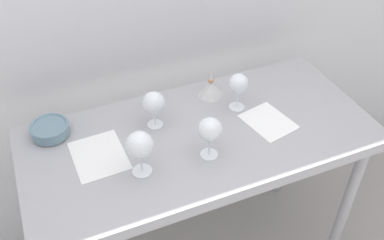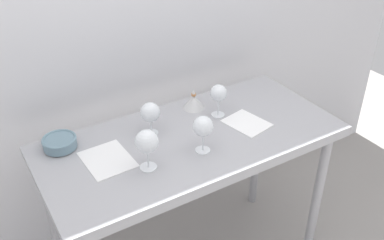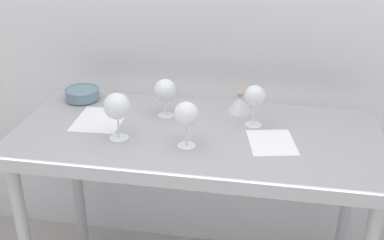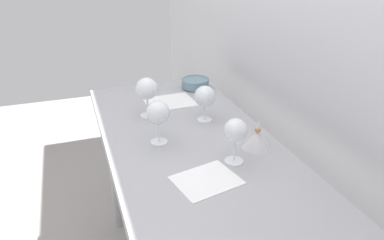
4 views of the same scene
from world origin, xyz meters
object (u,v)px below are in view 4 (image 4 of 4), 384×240
object	(u,v)px
tasting_sheet_lower	(170,102)
wine_glass_near_left	(147,90)
wine_glass_far_right	(236,132)
tasting_sheet_upper	(206,180)
decanter_funnel	(257,139)
wine_glass_far_left	(205,97)
wine_glass_near_center	(158,113)
tasting_bowl	(195,83)

from	to	relation	value
tasting_sheet_lower	wine_glass_near_left	bearing A→B (deg)	-49.88
wine_glass_far_right	tasting_sheet_upper	distance (m)	0.20
wine_glass_near_left	decanter_funnel	xyz separation A→B (m)	(0.42, 0.33, -0.09)
wine_glass_far_left	tasting_sheet_upper	size ratio (longest dim) A/B	0.79
wine_glass_near_center	tasting_sheet_upper	bearing A→B (deg)	14.88
wine_glass_far_left	wine_glass_near_left	bearing A→B (deg)	-119.48
wine_glass_far_right	wine_glass_near_center	distance (m)	0.31
wine_glass_near_left	tasting_sheet_lower	distance (m)	0.23
tasting_sheet_upper	wine_glass_near_left	bearing A→B (deg)	174.66
wine_glass_near_left	tasting_bowl	world-z (taller)	wine_glass_near_left
tasting_sheet_upper	tasting_bowl	xyz separation A→B (m)	(-0.83, 0.26, 0.03)
tasting_sheet_upper	tasting_sheet_lower	size ratio (longest dim) A/B	0.87
tasting_sheet_upper	tasting_bowl	distance (m)	0.87
tasting_sheet_lower	tasting_bowl	size ratio (longest dim) A/B	1.54
tasting_sheet_upper	tasting_sheet_lower	xyz separation A→B (m)	(-0.69, 0.07, 0.00)
wine_glass_far_left	tasting_sheet_upper	xyz separation A→B (m)	(0.43, -0.16, -0.11)
wine_glass_near_left	tasting_bowl	bearing A→B (deg)	129.82
wine_glass_near_center	tasting_bowl	distance (m)	0.64
tasting_sheet_lower	tasting_sheet_upper	bearing A→B (deg)	-8.33
tasting_sheet_lower	wine_glass_near_center	bearing A→B (deg)	-24.12
tasting_bowl	tasting_sheet_upper	bearing A→B (deg)	-17.42
wine_glass_far_left	tasting_bowl	distance (m)	0.42
wine_glass_near_center	decanter_funnel	xyz separation A→B (m)	(0.16, 0.34, -0.09)
wine_glass_near_left	tasting_sheet_upper	size ratio (longest dim) A/B	0.89
wine_glass_far_left	tasting_bowl	xyz separation A→B (m)	(-0.40, 0.10, -0.08)
decanter_funnel	tasting_sheet_upper	bearing A→B (deg)	-61.49
wine_glass_near_center	tasting_bowl	bearing A→B (deg)	147.15
tasting_sheet_upper	tasting_sheet_lower	bearing A→B (deg)	161.98
tasting_sheet_upper	decanter_funnel	world-z (taller)	decanter_funnel
tasting_bowl	tasting_sheet_lower	bearing A→B (deg)	-52.14
tasting_bowl	decanter_funnel	size ratio (longest dim) A/B	1.31
wine_glass_near_left	tasting_sheet_lower	size ratio (longest dim) A/B	0.77
wine_glass_near_left	tasting_sheet_upper	distance (m)	0.58
wine_glass_far_left	tasting_sheet_lower	xyz separation A→B (m)	(-0.25, -0.09, -0.11)
wine_glass_far_right	wine_glass_near_left	world-z (taller)	wine_glass_near_left
wine_glass_far_right	wine_glass_near_center	bearing A→B (deg)	-136.43
wine_glass_near_left	tasting_bowl	size ratio (longest dim) A/B	1.20
tasting_sheet_lower	decanter_funnel	distance (m)	0.58
wine_glass_near_left	tasting_bowl	xyz separation A→B (m)	(-0.27, 0.33, -0.10)
wine_glass_far_right	tasting_bowl	distance (m)	0.77
wine_glass_near_center	tasting_sheet_upper	xyz separation A→B (m)	(0.30, 0.08, -0.12)
wine_glass_near_left	wine_glass_near_center	bearing A→B (deg)	-3.61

